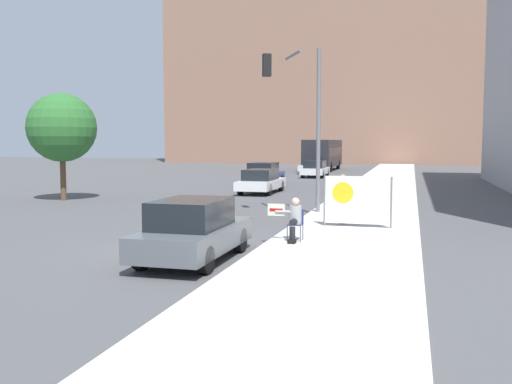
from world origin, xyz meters
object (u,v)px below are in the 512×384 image
object	(u,v)px
parked_car_curbside	(193,230)
car_on_road_nearest	(261,181)
jogger_on_sidewalk	(343,198)
car_on_road_far_lane	(312,166)
protest_banner	(357,200)
car_on_road_distant	(315,169)
traffic_light_pole	(301,104)
street_tree_near_curb	(62,128)
city_bus_on_road	(323,153)
car_on_road_midblock	(264,174)
seated_protester	(294,218)

from	to	relation	value
parked_car_curbside	car_on_road_nearest	distance (m)	18.52
jogger_on_sidewalk	car_on_road_far_lane	distance (m)	33.06
protest_banner	car_on_road_distant	size ratio (longest dim) A/B	0.50
parked_car_curbside	traffic_light_pole	bearing A→B (deg)	84.41
jogger_on_sidewalk	protest_banner	distance (m)	0.87
street_tree_near_curb	jogger_on_sidewalk	bearing A→B (deg)	-20.76
city_bus_on_road	parked_car_curbside	bearing A→B (deg)	-85.37
protest_banner	car_on_road_midblock	xyz separation A→B (m)	(-7.84, 18.30, -0.26)
car_on_road_midblock	car_on_road_nearest	bearing A→B (deg)	-76.91
parked_car_curbside	street_tree_near_curb	distance (m)	16.83
jogger_on_sidewalk	protest_banner	xyz separation A→B (m)	(0.54, -0.68, 0.03)
protest_banner	city_bus_on_road	distance (m)	39.93
protest_banner	city_bus_on_road	bearing A→B (deg)	100.15
car_on_road_nearest	protest_banner	bearing A→B (deg)	-62.58
city_bus_on_road	car_on_road_midblock	bearing A→B (deg)	-92.20
traffic_light_pole	car_on_road_far_lane	xyz separation A→B (m)	(-4.62, 29.74, -3.62)
seated_protester	traffic_light_pole	distance (m)	7.46
protest_banner	street_tree_near_curb	distance (m)	16.39
parked_car_curbside	city_bus_on_road	bearing A→B (deg)	94.63
traffic_light_pole	street_tree_near_curb	size ratio (longest dim) A/B	1.20
car_on_road_nearest	street_tree_near_curb	distance (m)	10.99
seated_protester	car_on_road_far_lane	bearing A→B (deg)	96.32
car_on_road_far_lane	street_tree_near_curb	xyz separation A→B (m)	(-7.85, -26.93, 2.86)
car_on_road_nearest	car_on_road_far_lane	distance (m)	20.56
traffic_light_pole	parked_car_curbside	size ratio (longest dim) A/B	1.52
car_on_road_midblock	city_bus_on_road	xyz separation A→B (m)	(0.81, 20.99, 1.03)
city_bus_on_road	car_on_road_distant	bearing A→B (deg)	-84.60
car_on_road_distant	car_on_road_nearest	bearing A→B (deg)	-92.02
car_on_road_distant	jogger_on_sidewalk	bearing A→B (deg)	-78.73
seated_protester	protest_banner	xyz separation A→B (m)	(1.43, 3.13, 0.23)
seated_protester	jogger_on_sidewalk	size ratio (longest dim) A/B	0.72
jogger_on_sidewalk	traffic_light_pole	world-z (taller)	traffic_light_pole
seated_protester	car_on_road_nearest	size ratio (longest dim) A/B	0.25
car_on_road_distant	city_bus_on_road	xyz separation A→B (m)	(-1.08, 11.42, 1.09)
car_on_road_far_lane	street_tree_near_curb	bearing A→B (deg)	-106.26
jogger_on_sidewalk	car_on_road_nearest	xyz separation A→B (m)	(-5.96, 11.85, -0.30)
jogger_on_sidewalk	car_on_road_midblock	distance (m)	19.08
car_on_road_nearest	car_on_road_midblock	size ratio (longest dim) A/B	1.06
seated_protester	car_on_road_midblock	distance (m)	22.37
parked_car_curbside	street_tree_near_curb	size ratio (longest dim) A/B	0.79
protest_banner	street_tree_near_curb	world-z (taller)	street_tree_near_curb
seated_protester	car_on_road_distant	xyz separation A→B (m)	(-4.53, 31.01, -0.10)
car_on_road_far_lane	city_bus_on_road	bearing A→B (deg)	89.25
protest_banner	parked_car_curbside	bearing A→B (deg)	-120.59
protest_banner	car_on_road_midblock	distance (m)	19.91
street_tree_near_curb	city_bus_on_road	bearing A→B (deg)	76.54
protest_banner	car_on_road_far_lane	xyz separation A→B (m)	(-7.12, 33.08, -0.30)
car_on_road_far_lane	jogger_on_sidewalk	bearing A→B (deg)	-78.52
parked_car_curbside	seated_protester	bearing A→B (deg)	53.03
traffic_light_pole	car_on_road_nearest	size ratio (longest dim) A/B	1.34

